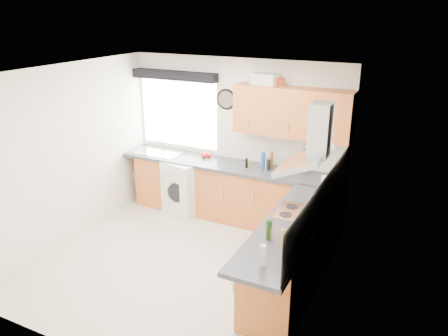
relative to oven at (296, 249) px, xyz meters
The scene contains 39 objects.
ground_plane 1.59m from the oven, 168.69° to the right, with size 3.60×3.60×0.00m, color beige.
ceiling 2.58m from the oven, 168.69° to the right, with size 3.60×3.60×0.02m, color white.
wall_back 2.28m from the oven, 135.00° to the left, with size 3.60×0.02×2.50m, color silver.
wall_front 2.71m from the oven, 125.54° to the right, with size 3.60×0.02×2.50m, color silver.
wall_left 3.41m from the oven, behind, with size 0.02×3.60×2.50m, color silver.
wall_right 0.93m from the oven, 45.00° to the right, with size 0.02×3.60×2.50m, color silver.
window 3.16m from the oven, 149.70° to the left, with size 1.40×0.02×1.10m, color beige.
window_blind 3.40m from the oven, 151.23° to the left, with size 1.50×0.18×0.14m, color black.
splashback 0.81m from the oven, ahead, with size 0.01×3.00×0.54m, color white.
base_cab_back 2.01m from the oven, 142.90° to the left, with size 3.00×0.58×0.86m, color #A95724.
base_cab_corner 1.20m from the oven, 90.00° to the left, with size 0.60×0.60×0.86m, color #A95724.
base_cab_right 0.15m from the oven, 86.19° to the right, with size 0.58×2.10×0.86m, color #A95724.
worktop_back 1.98m from the oven, 141.34° to the left, with size 3.60×0.62×0.05m, color #2E2F31.
worktop_right 0.55m from the oven, 90.00° to the right, with size 0.62×2.42×0.05m, color #2E2F31.
sink 3.12m from the oven, 157.02° to the left, with size 0.84×0.46×0.10m, color #ABB1B7, non-canonical shape.
oven is the anchor object (origin of this frame).
hob_plate 0.49m from the oven, 90.00° to the left, with size 0.52×0.52×0.01m, color #ABB1B7.
extractor_hood 1.35m from the oven, ahead, with size 0.52×0.78×0.66m, color #ABB1B7, non-canonical shape.
upper_cabinets 1.99m from the oven, 112.54° to the left, with size 1.70×0.35×0.70m, color #A95724.
washing_machine 2.46m from the oven, 153.49° to the left, with size 0.61×0.58×0.89m, color beige.
wall_clock 2.65m from the oven, 138.48° to the left, with size 0.33×0.33×0.04m, color black.
casserole 2.50m from the oven, 124.92° to the left, with size 0.39×0.28×0.16m, color beige.
storage_box 2.42m from the oven, 120.73° to the left, with size 0.22×0.18×0.10m, color #A62D16.
utensil_pot 1.55m from the oven, 104.04° to the left, with size 0.11×0.11×0.15m, color gray.
kitchen_roll 0.97m from the oven, 80.91° to the left, with size 0.11×0.11×0.23m, color beige.
tomato_cluster 2.44m from the oven, 145.56° to the left, with size 0.15×0.15×0.07m, color red, non-canonical shape.
jar_0 1.49m from the oven, 116.04° to the left, with size 0.05×0.05×0.18m, color black.
jar_1 1.64m from the oven, 125.34° to the left, with size 0.06×0.06×0.19m, color #9D9786.
jar_2 1.45m from the oven, 114.19° to the left, with size 0.05×0.05×0.21m, color navy.
jar_3 1.66m from the oven, 127.11° to the left, with size 0.07×0.07×0.26m, color navy.
jar_4 1.75m from the oven, 135.13° to the left, with size 0.04×0.04×0.15m, color black.
jar_5 1.74m from the oven, 133.57° to the left, with size 0.05×0.05×0.09m, color olive.
jar_6 1.70m from the oven, 121.98° to the left, with size 0.05×0.05×0.25m, color brown.
jar_7 1.59m from the oven, 124.58° to the left, with size 0.05×0.05×0.17m, color black.
jar_8 1.55m from the oven, 112.18° to the left, with size 0.04×0.04×0.14m, color #141744.
bottle_0 1.03m from the oven, 84.02° to the right, with size 0.06×0.06×0.21m, color olive.
bottle_1 0.92m from the oven, 97.67° to the right, with size 0.06×0.06×0.15m, color brown.
bottle_2 0.95m from the oven, 98.12° to the right, with size 0.06×0.06×0.23m, color #163513.
bottle_3 1.35m from the oven, 89.18° to the right, with size 0.06×0.06×0.21m, color #B1A797.
Camera 1 is at (2.75, -4.26, 3.20)m, focal length 35.00 mm.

